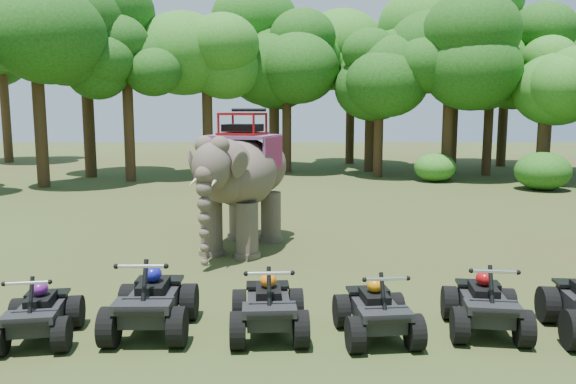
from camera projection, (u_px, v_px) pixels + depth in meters
name	position (u px, v px, depth m)	size (l,w,h in m)	color
ground	(288.00, 293.00, 11.38)	(110.00, 110.00, 0.00)	#47381E
elephant	(242.00, 180.00, 14.90)	(1.94, 4.41, 3.71)	#4D3F38
atv_0	(38.00, 306.00, 8.97)	(1.13, 1.55, 1.15)	black
atv_1	(151.00, 293.00, 9.29)	(1.32, 1.81, 1.34)	black
atv_2	(269.00, 298.00, 9.20)	(1.22, 1.68, 1.24)	black
atv_3	(377.00, 303.00, 9.07)	(1.16, 1.59, 1.18)	black
atv_4	(485.00, 296.00, 9.31)	(1.21, 1.66, 1.23)	black
tree_0	(287.00, 101.00, 33.45)	(5.92, 5.92, 8.46)	#195114
tree_1	(370.00, 102.00, 33.63)	(5.84, 5.84, 8.34)	#195114
tree_2	(448.00, 101.00, 29.67)	(5.84, 5.84, 8.34)	#195114
tree_3	(544.00, 113.00, 28.11)	(4.98, 4.98, 7.12)	#195114
tree_24	(38.00, 89.00, 26.56)	(6.58, 6.58, 9.40)	#195114
tree_25	(128.00, 105.00, 28.93)	(5.52, 5.52, 7.88)	#195114
tree_26	(207.00, 94.00, 31.33)	(6.45, 6.45, 9.21)	#195114
tree_27	(454.00, 81.00, 32.74)	(7.57, 7.57, 10.81)	#195114
tree_28	(489.00, 112.00, 31.66)	(5.04, 5.04, 7.19)	#195114
tree_29	(505.00, 87.00, 36.75)	(7.34, 7.34, 10.48)	#195114
tree_30	(351.00, 93.00, 38.73)	(6.80, 6.80, 9.71)	#195114
tree_31	(4.00, 88.00, 39.58)	(7.36, 7.36, 10.52)	#195114
tree_32	(379.00, 110.00, 30.95)	(5.18, 5.18, 7.40)	#195114
tree_33	(274.00, 83.00, 34.16)	(7.47, 7.47, 10.67)	#195114
tree_34	(548.00, 99.00, 31.12)	(6.00, 6.00, 8.58)	#195114
tree_35	(86.00, 77.00, 30.58)	(7.68, 7.68, 10.97)	#195114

